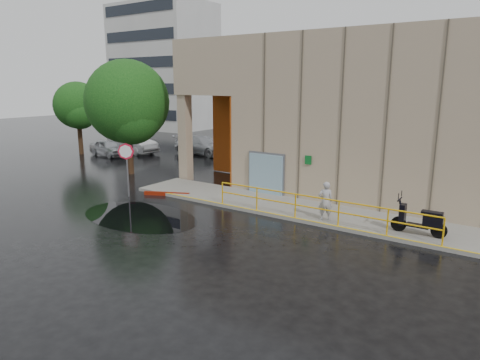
% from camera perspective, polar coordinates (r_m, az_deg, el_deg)
% --- Properties ---
extents(ground, '(120.00, 120.00, 0.00)m').
position_cam_1_polar(ground, '(17.52, -7.21, -6.15)').
color(ground, black).
rests_on(ground, ground).
extents(sidewalk, '(20.00, 3.00, 0.15)m').
position_cam_1_polar(sidewalk, '(19.10, 11.07, -4.44)').
color(sidewalk, gray).
rests_on(sidewalk, ground).
extents(building, '(20.00, 10.17, 8.00)m').
position_cam_1_polar(building, '(24.12, 20.16, 8.59)').
color(building, tan).
rests_on(building, ground).
extents(guardrail, '(9.56, 0.06, 1.03)m').
position_cam_1_polar(guardrail, '(17.64, 10.14, -3.80)').
color(guardrail, yellow).
rests_on(guardrail, sidewalk).
extents(distant_building, '(12.00, 8.08, 15.00)m').
position_cam_1_polar(distant_building, '(56.17, -10.09, 14.53)').
color(distant_building, '#B5B5B1').
rests_on(distant_building, ground).
extents(person, '(0.70, 0.63, 1.61)m').
position_cam_1_polar(person, '(17.83, 11.32, -2.74)').
color(person, '#A8A8AD').
rests_on(person, sidewalk).
extents(scooter, '(1.99, 0.68, 1.53)m').
position_cam_1_polar(scooter, '(17.11, 22.94, -3.95)').
color(scooter, black).
rests_on(scooter, sidewalk).
extents(stop_sign, '(0.71, 0.49, 2.74)m').
position_cam_1_polar(stop_sign, '(22.13, -14.91, 2.82)').
color(stop_sign, slate).
rests_on(stop_sign, ground).
extents(red_curb, '(2.26, 1.17, 0.18)m').
position_cam_1_polar(red_curb, '(22.31, -9.74, -1.83)').
color(red_curb, maroon).
rests_on(red_curb, ground).
extents(puddle, '(6.08, 3.91, 0.01)m').
position_cam_1_polar(puddle, '(19.19, -13.26, -4.69)').
color(puddle, black).
rests_on(puddle, ground).
extents(car_a, '(3.93, 2.02, 1.28)m').
position_cam_1_polar(car_a, '(35.40, -17.16, 4.10)').
color(car_a, silver).
rests_on(car_a, ground).
extents(car_b, '(5.02, 2.17, 1.61)m').
position_cam_1_polar(car_b, '(36.47, -14.09, 4.79)').
color(car_b, '#BBBABD').
rests_on(car_b, ground).
extents(car_c, '(5.36, 2.56, 1.51)m').
position_cam_1_polar(car_c, '(34.71, -5.06, 4.65)').
color(car_c, '#B6B8BE').
rests_on(car_c, ground).
extents(tree_near, '(5.13, 5.13, 7.09)m').
position_cam_1_polar(tree_near, '(27.44, -14.66, 9.63)').
color(tree_near, black).
rests_on(tree_near, ground).
extents(tree_far, '(3.73, 3.70, 5.78)m').
position_cam_1_polar(tree_far, '(36.64, -20.77, 9.06)').
color(tree_far, black).
rests_on(tree_far, ground).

